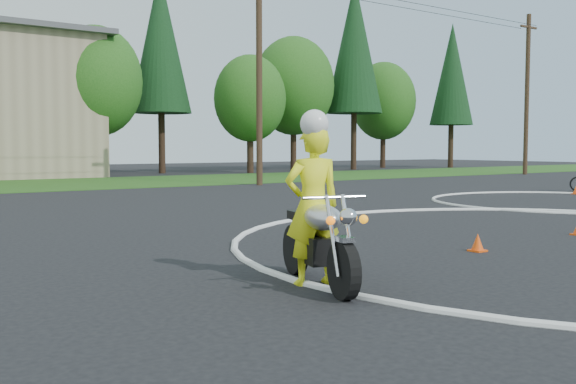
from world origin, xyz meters
TOP-DOWN VIEW (x-y plane):
  - grass_strip at (0.00, 27.00)m, footprint 120.00×10.00m
  - course_markings at (2.17, 4.35)m, footprint 19.05×19.05m
  - primary_motorcycle at (-5.88, 2.75)m, footprint 0.99×2.19m
  - rider_primary_grp at (-5.88, 2.89)m, footprint 0.82×0.65m
  - treeline at (14.78, 34.61)m, footprint 38.20×8.10m
  - utility_poles at (5.00, 21.00)m, footprint 41.60×1.12m

SIDE VIEW (x-z plane):
  - course_markings at x=2.17m, z-range -0.05..0.07m
  - grass_strip at x=0.00m, z-range 0.00..0.02m
  - primary_motorcycle at x=-5.88m, z-range -0.02..1.16m
  - rider_primary_grp at x=-5.88m, z-range -0.04..2.14m
  - utility_poles at x=5.00m, z-range 0.20..10.20m
  - treeline at x=14.78m, z-range -0.64..13.88m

